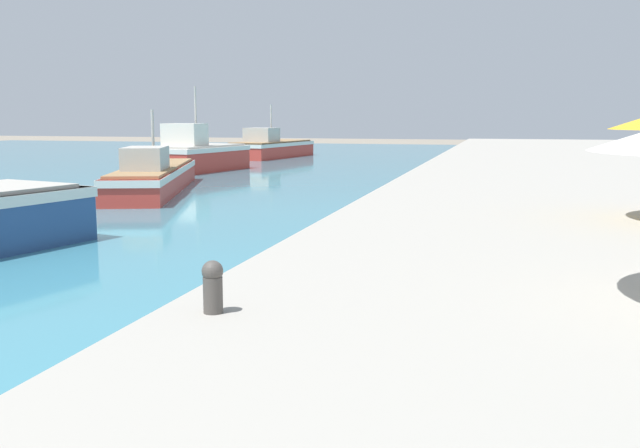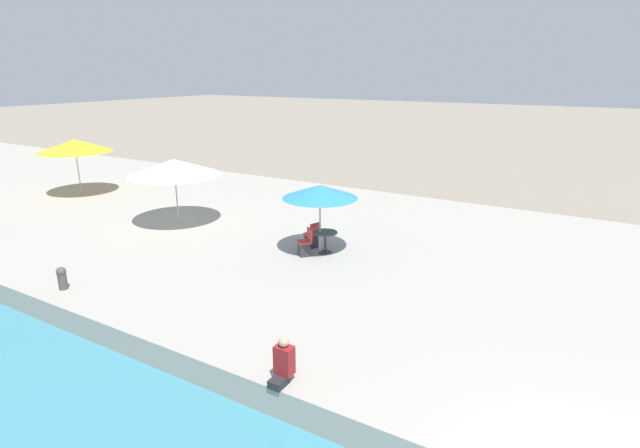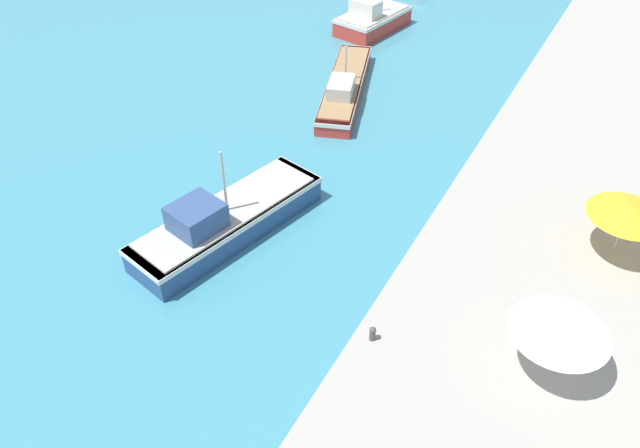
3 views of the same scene
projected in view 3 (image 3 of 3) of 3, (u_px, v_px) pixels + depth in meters
The scene contains 7 objects.
water_basin at pixel (174, 16), 50.87m from camera, with size 56.00×90.00×0.04m.
fishing_boat_near at pixel (226, 220), 29.10m from camera, with size 5.10×10.32×4.59m.
fishing_boat_mid at pixel (345, 86), 39.97m from camera, with size 5.60×11.19×3.29m.
fishing_boat_far at pixel (372, 19), 48.04m from camera, with size 4.28×6.65×4.63m.
cafe_umbrella_white at pixel (561, 326), 21.46m from camera, with size 3.57×3.57×2.57m.
cafe_umbrella_striped at pixel (629, 210), 26.24m from camera, with size 3.40×3.40×2.68m.
mooring_bollard at pixel (373, 333), 23.69m from camera, with size 0.26×0.26×0.65m.
Camera 3 is at (6.50, -1.14, 19.34)m, focal length 35.00 mm.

